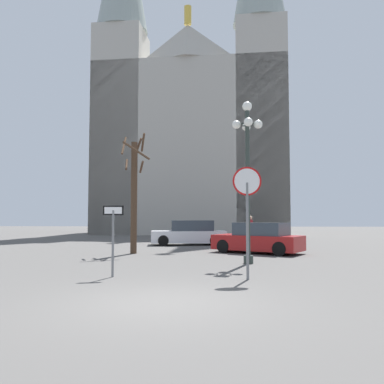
{
  "coord_description": "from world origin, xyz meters",
  "views": [
    {
      "loc": [
        1.02,
        -8.14,
        1.77
      ],
      "look_at": [
        -0.31,
        16.83,
        3.31
      ],
      "focal_mm": 36.76,
      "sensor_mm": 36.0,
      "label": 1
    }
  ],
  "objects_px": {
    "parked_car_far_red": "(259,239)",
    "pedestrian_walking": "(250,228)",
    "cathedral": "(192,120)",
    "one_way_arrow_sign": "(113,231)",
    "street_lamp": "(248,159)",
    "bare_tree": "(134,191)",
    "stop_sign": "(247,200)",
    "parked_car_near_white": "(189,233)"
  },
  "relations": [
    {
      "from": "stop_sign",
      "to": "one_way_arrow_sign",
      "type": "relative_size",
      "value": 1.52
    },
    {
      "from": "one_way_arrow_sign",
      "to": "bare_tree",
      "type": "relative_size",
      "value": 0.36
    },
    {
      "from": "bare_tree",
      "to": "parked_car_far_red",
      "type": "xyz_separation_m",
      "value": [
        5.96,
        0.55,
        -2.27
      ]
    },
    {
      "from": "stop_sign",
      "to": "bare_tree",
      "type": "xyz_separation_m",
      "value": [
        -4.74,
        7.44,
        0.71
      ]
    },
    {
      "from": "stop_sign",
      "to": "pedestrian_walking",
      "type": "xyz_separation_m",
      "value": [
        1.15,
        11.45,
        -1.15
      ]
    },
    {
      "from": "bare_tree",
      "to": "street_lamp",
      "type": "bearing_deg",
      "value": -35.87
    },
    {
      "from": "parked_car_near_white",
      "to": "parked_car_far_red",
      "type": "bearing_deg",
      "value": -54.88
    },
    {
      "from": "one_way_arrow_sign",
      "to": "bare_tree",
      "type": "height_order",
      "value": "bare_tree"
    },
    {
      "from": "parked_car_near_white",
      "to": "pedestrian_walking",
      "type": "xyz_separation_m",
      "value": [
        3.57,
        -1.72,
        0.39
      ]
    },
    {
      "from": "cathedral",
      "to": "one_way_arrow_sign",
      "type": "bearing_deg",
      "value": -91.58
    },
    {
      "from": "bare_tree",
      "to": "parked_car_near_white",
      "type": "distance_m",
      "value": 6.58
    },
    {
      "from": "stop_sign",
      "to": "one_way_arrow_sign",
      "type": "xyz_separation_m",
      "value": [
        -3.9,
        0.27,
        -0.9
      ]
    },
    {
      "from": "pedestrian_walking",
      "to": "bare_tree",
      "type": "bearing_deg",
      "value": -145.78
    },
    {
      "from": "bare_tree",
      "to": "parked_car_far_red",
      "type": "distance_m",
      "value": 6.41
    },
    {
      "from": "stop_sign",
      "to": "street_lamp",
      "type": "height_order",
      "value": "street_lamp"
    },
    {
      "from": "one_way_arrow_sign",
      "to": "parked_car_near_white",
      "type": "distance_m",
      "value": 12.99
    },
    {
      "from": "cathedral",
      "to": "one_way_arrow_sign",
      "type": "distance_m",
      "value": 31.0
    },
    {
      "from": "street_lamp",
      "to": "parked_car_near_white",
      "type": "xyz_separation_m",
      "value": [
        -2.78,
        9.41,
        -3.22
      ]
    },
    {
      "from": "cathedral",
      "to": "stop_sign",
      "type": "height_order",
      "value": "cathedral"
    },
    {
      "from": "cathedral",
      "to": "pedestrian_walking",
      "type": "xyz_separation_m",
      "value": [
        4.25,
        -18.0,
        -10.72
      ]
    },
    {
      "from": "one_way_arrow_sign",
      "to": "pedestrian_walking",
      "type": "height_order",
      "value": "one_way_arrow_sign"
    },
    {
      "from": "parked_car_near_white",
      "to": "pedestrian_walking",
      "type": "height_order",
      "value": "pedestrian_walking"
    },
    {
      "from": "street_lamp",
      "to": "parked_car_far_red",
      "type": "height_order",
      "value": "street_lamp"
    },
    {
      "from": "street_lamp",
      "to": "parked_car_far_red",
      "type": "bearing_deg",
      "value": 78.42
    },
    {
      "from": "street_lamp",
      "to": "pedestrian_walking",
      "type": "distance_m",
      "value": 8.24
    },
    {
      "from": "street_lamp",
      "to": "parked_car_far_red",
      "type": "xyz_separation_m",
      "value": [
        0.87,
        4.23,
        -3.24
      ]
    },
    {
      "from": "one_way_arrow_sign",
      "to": "parked_car_near_white",
      "type": "bearing_deg",
      "value": 83.47
    },
    {
      "from": "stop_sign",
      "to": "street_lamp",
      "type": "xyz_separation_m",
      "value": [
        0.35,
        3.75,
        1.69
      ]
    },
    {
      "from": "bare_tree",
      "to": "parked_car_near_white",
      "type": "relative_size",
      "value": 1.21
    },
    {
      "from": "stop_sign",
      "to": "parked_car_near_white",
      "type": "height_order",
      "value": "stop_sign"
    },
    {
      "from": "one_way_arrow_sign",
      "to": "bare_tree",
      "type": "xyz_separation_m",
      "value": [
        -0.85,
        7.17,
        1.61
      ]
    },
    {
      "from": "cathedral",
      "to": "street_lamp",
      "type": "height_order",
      "value": "cathedral"
    },
    {
      "from": "street_lamp",
      "to": "bare_tree",
      "type": "xyz_separation_m",
      "value": [
        -5.1,
        3.69,
        -0.97
      ]
    },
    {
      "from": "cathedral",
      "to": "stop_sign",
      "type": "bearing_deg",
      "value": -84.0
    },
    {
      "from": "parked_car_far_red",
      "to": "pedestrian_walking",
      "type": "bearing_deg",
      "value": 91.16
    },
    {
      "from": "cathedral",
      "to": "parked_car_far_red",
      "type": "bearing_deg",
      "value": -78.63
    },
    {
      "from": "one_way_arrow_sign",
      "to": "street_lamp",
      "type": "bearing_deg",
      "value": 39.3
    },
    {
      "from": "one_way_arrow_sign",
      "to": "pedestrian_walking",
      "type": "bearing_deg",
      "value": 65.68
    },
    {
      "from": "one_way_arrow_sign",
      "to": "stop_sign",
      "type": "bearing_deg",
      "value": -4.02
    },
    {
      "from": "pedestrian_walking",
      "to": "stop_sign",
      "type": "bearing_deg",
      "value": -95.74
    },
    {
      "from": "street_lamp",
      "to": "pedestrian_walking",
      "type": "relative_size",
      "value": 3.43
    },
    {
      "from": "stop_sign",
      "to": "pedestrian_walking",
      "type": "height_order",
      "value": "stop_sign"
    }
  ]
}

